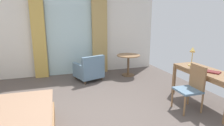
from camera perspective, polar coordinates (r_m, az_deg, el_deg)
ground at (r=3.66m, az=-6.13°, el=-17.71°), size 6.36×7.04×0.10m
wall_back at (r=6.38m, az=-12.92°, el=9.58°), size 5.96×0.12×2.89m
balcony_glass_door at (r=6.31m, az=-12.44°, el=7.99°), size 1.46×0.02×2.54m
curtain_panel_left at (r=6.18m, az=-21.22°, el=7.82°), size 0.40×0.10×2.66m
curtain_panel_right at (r=6.38m, az=-3.76°, el=8.85°), size 0.50×0.10×2.66m
writing_desk at (r=4.47m, az=26.82°, el=-3.23°), size 0.59×1.59×0.76m
desk_chair at (r=4.15m, az=22.88°, el=-6.35°), size 0.46×0.46×0.93m
desk_lamp at (r=4.60m, az=23.06°, el=2.97°), size 0.26×0.26×0.49m
closed_book at (r=4.36m, az=28.09°, el=-2.40°), size 0.29×0.33×0.02m
armchair_by_window at (r=5.70m, az=-6.85°, el=-2.09°), size 0.89×0.89×0.78m
round_cafe_table at (r=6.13m, az=4.94°, el=0.88°), size 0.74×0.74×0.68m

